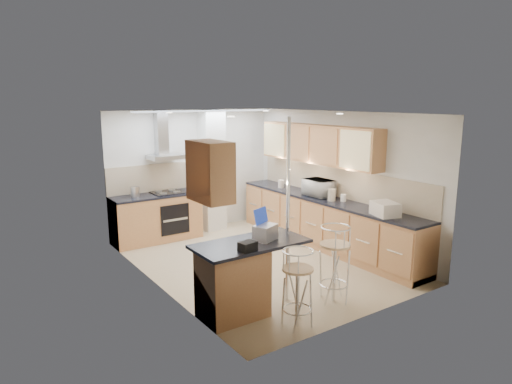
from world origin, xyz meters
TOP-DOWN VIEW (x-y plane):
  - ground at (0.00, 0.00)m, footprint 4.80×4.80m
  - room_shell at (0.32, 0.38)m, footprint 3.64×4.84m
  - right_counter at (1.50, 0.00)m, footprint 0.63×4.40m
  - back_counter at (-0.95, 2.10)m, footprint 1.70×0.63m
  - peninsula at (-1.12, -1.45)m, footprint 1.47×0.72m
  - microwave at (1.53, 0.20)m, footprint 0.39×0.57m
  - laptop at (-0.92, -1.48)m, footprint 0.35×0.31m
  - bag at (-1.34, -1.71)m, footprint 0.23×0.18m
  - bar_stool_near at (-0.88, -2.10)m, footprint 0.50×0.50m
  - bar_stool_end at (-0.01, -1.83)m, footprint 0.50×0.50m
  - jar_a at (1.44, 1.26)m, footprint 0.12×0.12m
  - jar_b at (1.48, 0.48)m, footprint 0.13×0.13m
  - jar_c at (1.44, -0.22)m, footprint 0.17×0.17m
  - jar_d at (1.59, -0.37)m, footprint 0.13×0.13m
  - bread_bin at (1.40, -1.47)m, footprint 0.43×0.49m
  - kettle at (-1.35, 2.10)m, footprint 0.16×0.16m

SIDE VIEW (x-z plane):
  - ground at x=0.00m, z-range 0.00..0.00m
  - back_counter at x=-0.95m, z-range 0.00..0.92m
  - right_counter at x=1.50m, z-range 0.00..0.92m
  - peninsula at x=-1.12m, z-range 0.01..0.95m
  - bar_stool_near at x=-0.88m, z-range 0.00..0.98m
  - bar_stool_end at x=-0.01m, z-range 0.00..1.07m
  - jar_d at x=1.59m, z-range 0.92..1.05m
  - bag at x=-1.34m, z-range 0.94..1.05m
  - jar_b at x=1.48m, z-range 0.92..1.08m
  - jar_a at x=1.44m, z-range 0.92..1.08m
  - kettle at x=-1.35m, z-range 0.92..1.11m
  - bread_bin at x=1.40m, z-range 0.92..1.14m
  - jar_c at x=1.44m, z-range 0.92..1.14m
  - laptop at x=-0.92m, z-range 0.94..1.14m
  - microwave at x=1.53m, z-range 0.92..1.23m
  - room_shell at x=0.32m, z-range 0.29..2.80m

